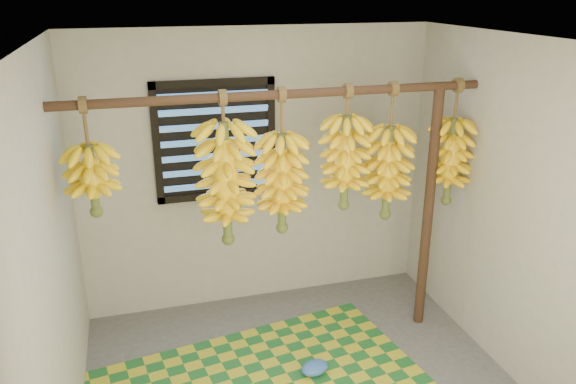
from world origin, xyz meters
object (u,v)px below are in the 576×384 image
object	(u,v)px
support_post	(428,213)
banana_bunch_b	(226,184)
plastic_bag	(315,368)
banana_bunch_a	(92,180)
banana_bunch_c	(282,183)
banana_bunch_d	(345,163)
banana_bunch_f	(450,162)
banana_bunch_e	(388,173)

from	to	relation	value
support_post	banana_bunch_b	size ratio (longest dim) A/B	1.83
plastic_bag	banana_bunch_a	bearing A→B (deg)	163.37
plastic_bag	banana_bunch_c	bearing A→B (deg)	107.31
support_post	banana_bunch_d	distance (m)	0.86
plastic_bag	banana_bunch_b	xyz separation A→B (m)	(-0.53, 0.42, 1.34)
banana_bunch_d	banana_bunch_f	distance (m)	0.87
plastic_bag	banana_bunch_e	size ratio (longest dim) A/B	0.21
banana_bunch_c	banana_bunch_f	world-z (taller)	same
banana_bunch_d	banana_bunch_c	bearing A→B (deg)	-180.00
plastic_bag	banana_bunch_f	xyz separation A→B (m)	(1.22, 0.42, 1.36)
support_post	plastic_bag	bearing A→B (deg)	-158.67
banana_bunch_c	banana_bunch_d	world-z (taller)	same
banana_bunch_b	support_post	bearing A→B (deg)	0.00
plastic_bag	banana_bunch_a	size ratio (longest dim) A/B	0.28
banana_bunch_b	banana_bunch_f	size ratio (longest dim) A/B	1.11
support_post	banana_bunch_e	distance (m)	0.52
banana_bunch_b	banana_bunch_c	xyz separation A→B (m)	(0.40, 0.00, -0.03)
banana_bunch_c	banana_bunch_e	distance (m)	0.83
support_post	banana_bunch_f	size ratio (longest dim) A/B	2.04
plastic_bag	banana_bunch_f	size ratio (longest dim) A/B	0.22
banana_bunch_a	banana_bunch_d	size ratio (longest dim) A/B	0.84
banana_bunch_d	banana_bunch_e	size ratio (longest dim) A/B	0.89
support_post	banana_bunch_d	xyz separation A→B (m)	(-0.72, 0.00, 0.48)
banana_bunch_a	banana_bunch_b	world-z (taller)	same
banana_bunch_b	banana_bunch_d	distance (m)	0.89
plastic_bag	banana_bunch_c	world-z (taller)	banana_bunch_c
support_post	banana_bunch_a	bearing A→B (deg)	180.00
banana_bunch_b	banana_bunch_f	distance (m)	1.76
banana_bunch_a	banana_bunch_e	xyz separation A→B (m)	(2.10, 0.00, -0.14)
support_post	banana_bunch_f	bearing A→B (deg)	0.00
plastic_bag	banana_bunch_c	size ratio (longest dim) A/B	0.21
banana_bunch_b	banana_bunch_d	size ratio (longest dim) A/B	1.18
banana_bunch_e	banana_bunch_f	world-z (taller)	same
banana_bunch_a	support_post	bearing A→B (deg)	0.00
support_post	plastic_bag	distance (m)	1.49
banana_bunch_f	banana_bunch_e	bearing A→B (deg)	180.00
support_post	banana_bunch_a	xyz separation A→B (m)	(-2.47, 0.00, 0.51)
banana_bunch_a	banana_bunch_c	bearing A→B (deg)	0.00
banana_bunch_d	support_post	bearing A→B (deg)	-0.00
banana_bunch_d	banana_bunch_f	size ratio (longest dim) A/B	0.94
banana_bunch_d	banana_bunch_e	xyz separation A→B (m)	(0.35, -0.00, -0.11)
plastic_bag	banana_bunch_f	bearing A→B (deg)	18.91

